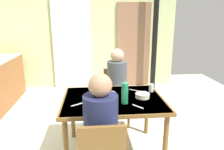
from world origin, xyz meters
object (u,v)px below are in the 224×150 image
Objects in this scene: chair_far_diner at (116,93)px; water_bottle_green_near at (125,93)px; dining_table at (113,104)px; person_near_diner at (101,122)px; serving_bowl_center at (142,96)px; person_far_diner at (117,78)px.

chair_far_diner is 3.21× the size of water_bottle_green_near.
person_near_diner is at bearing -104.55° from dining_table.
serving_bowl_center is (0.35, -0.01, 0.10)m from dining_table.
chair_far_diner is 5.12× the size of serving_bowl_center.
person_near_diner reaches higher than serving_bowl_center.
dining_table is 0.72m from person_near_diner.
serving_bowl_center is at bearing -1.22° from dining_table.
dining_table is at bearing 178.78° from serving_bowl_center.
person_far_diner is at bearing 90.00° from chair_far_diner.
person_near_diner is 4.53× the size of serving_bowl_center.
water_bottle_green_near is (-0.01, -0.84, 0.07)m from person_far_diner.
person_far_diner is 0.84m from water_bottle_green_near.
person_far_diner is at bearing 108.09° from serving_bowl_center.
person_near_diner is at bearing -118.93° from water_bottle_green_near.
chair_far_diner is 1.56m from person_near_diner.
water_bottle_green_near reaches higher than chair_far_diner.
water_bottle_green_near is 1.59× the size of serving_bowl_center.
person_near_diner reaches higher than water_bottle_green_near.
person_near_diner reaches higher than dining_table.
dining_table is 0.37m from serving_bowl_center.
dining_table is 0.28m from water_bottle_green_near.
dining_table is 1.56× the size of person_near_diner.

